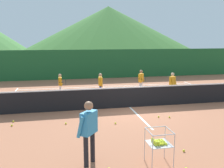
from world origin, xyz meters
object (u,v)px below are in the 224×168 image
at_px(instructor, 89,127).
at_px(tennis_ball_6, 169,117).
at_px(student_2, 141,79).
at_px(tennis_ball_11, 115,123).
at_px(student_3, 172,82).
at_px(tennis_ball_1, 12,125).
at_px(tennis_ball_10, 184,151).
at_px(tennis_ball_0, 13,121).
at_px(student_1, 100,83).
at_px(tennis_ball_5, 159,117).
at_px(student_0, 60,83).
at_px(tennis_net, 130,97).
at_px(ball_cart, 159,142).
at_px(tennis_ball_8, 66,123).

distance_m(instructor, tennis_ball_6, 4.82).
relative_size(student_2, tennis_ball_11, 20.15).
bearing_deg(student_3, tennis_ball_1, -158.16).
distance_m(student_3, tennis_ball_10, 6.86).
bearing_deg(tennis_ball_0, student_2, 31.43).
distance_m(student_1, tennis_ball_5, 4.41).
distance_m(student_0, tennis_ball_0, 4.55).
bearing_deg(tennis_net, tennis_ball_10, -87.27).
xyz_separation_m(student_1, tennis_ball_5, (1.74, -3.98, -0.76)).
relative_size(student_3, tennis_ball_10, 19.82).
bearing_deg(student_3, student_1, 169.29).
bearing_deg(ball_cart, student_1, 91.95).
bearing_deg(ball_cart, tennis_ball_0, 135.15).
relative_size(student_0, tennis_ball_6, 18.39).
xyz_separation_m(ball_cart, tennis_ball_8, (-2.22, 3.53, -0.55)).
distance_m(tennis_net, tennis_ball_5, 1.93).
distance_m(instructor, student_2, 8.65).
bearing_deg(tennis_ball_8, ball_cart, -57.75).
relative_size(tennis_ball_0, tennis_ball_10, 1.00).
height_order(tennis_ball_0, tennis_ball_10, same).
xyz_separation_m(student_0, student_3, (5.95, -1.47, 0.06)).
distance_m(student_1, student_3, 3.90).
relative_size(tennis_net, student_0, 9.63).
relative_size(tennis_net, tennis_ball_5, 177.03).
xyz_separation_m(tennis_net, tennis_ball_1, (-4.92, -1.58, -0.47)).
bearing_deg(tennis_ball_6, student_2, 85.90).
height_order(student_1, ball_cart, student_1).
bearing_deg(tennis_net, ball_cart, -98.14).
relative_size(student_3, tennis_ball_0, 19.82).
relative_size(tennis_ball_5, tennis_ball_11, 1.00).
bearing_deg(tennis_ball_8, instructor, -80.66).
relative_size(tennis_ball_1, tennis_ball_11, 1.00).
distance_m(student_3, ball_cart, 7.70).
bearing_deg(instructor, ball_cart, -12.63).
distance_m(student_0, tennis_ball_11, 5.53).
height_order(instructor, tennis_ball_5, instructor).
height_order(tennis_ball_5, tennis_ball_6, same).
relative_size(student_2, tennis_ball_5, 20.15).
height_order(tennis_ball_10, tennis_ball_11, same).
relative_size(ball_cart, tennis_ball_0, 13.22).
bearing_deg(tennis_ball_1, instructor, -53.56).
bearing_deg(tennis_ball_5, ball_cart, -112.56).
bearing_deg(tennis_ball_5, instructor, -135.08).
xyz_separation_m(student_1, tennis_ball_8, (-1.97, -4.01, -0.76)).
height_order(student_3, tennis_ball_8, student_3).
bearing_deg(tennis_ball_5, tennis_net, 112.69).
relative_size(tennis_net, tennis_ball_0, 177.03).
xyz_separation_m(student_2, tennis_ball_5, (-0.75, -4.53, -0.79)).
relative_size(tennis_net, student_1, 9.10).
bearing_deg(student_0, student_3, -13.86).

